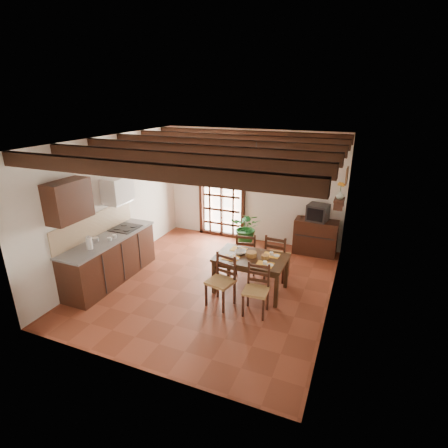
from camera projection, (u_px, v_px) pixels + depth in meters
The scene contains 25 objects.
ground_plane at pixel (212, 284), 6.99m from camera, with size 5.00×5.00×0.00m, color brown.
room_shell at pixel (211, 196), 6.35m from camera, with size 4.52×5.02×2.81m.
ceiling_beams at pixel (210, 148), 6.05m from camera, with size 4.50×4.34×0.20m.
french_door at pixel (222, 193), 8.98m from camera, with size 1.26×0.11×2.32m.
kitchen_counter at pixel (110, 258), 7.00m from camera, with size 0.64×2.25×1.38m.
upper_cabinet at pixel (68, 201), 5.95m from camera, with size 0.35×0.80×0.70m, color #331910.
range_hood at pixel (117, 190), 7.07m from camera, with size 0.38×0.60×0.54m.
counter_items at pixel (111, 234), 6.91m from camera, with size 0.50×1.43×0.25m.
dining_table at pixel (251, 261), 6.54m from camera, with size 1.33×0.87×0.71m.
chair_near_left at pixel (221, 290), 6.20m from camera, with size 0.51×0.50×0.94m.
chair_near_right at pixel (256, 299), 5.96m from camera, with size 0.43×0.41×0.88m.
chair_far_left at pixel (246, 260), 7.36m from camera, with size 0.49×0.47×0.91m.
chair_far_right at pixel (277, 264), 7.11m from camera, with size 0.48×0.46×0.97m.
table_setting at pixel (251, 257), 6.51m from camera, with size 0.96×0.64×0.09m.
table_bowl at pixel (240, 252), 6.63m from camera, with size 0.22×0.22×0.05m, color white.
sideboard at pixel (315, 237), 8.18m from camera, with size 0.98×0.44×0.83m, color #331910.
crt_tv at pixel (318, 213), 7.96m from camera, with size 0.51×0.48×0.38m.
fuse_box at pixel (315, 178), 8.00m from camera, with size 0.25×0.03×0.32m, color white.
plant_pot at pixel (246, 245), 8.48m from camera, with size 0.37×0.37×0.22m, color maroon.
potted_plant at pixel (247, 228), 8.32m from camera, with size 1.85×1.58×2.06m, color #144C19.
wall_shelf at pixel (339, 202), 7.09m from camera, with size 0.20×0.42×0.20m.
shelf_vase at pixel (340, 195), 7.04m from camera, with size 0.15×0.15×0.15m, color #B2BFB2.
shelf_flowers at pixel (341, 185), 6.97m from camera, with size 0.14×0.14×0.36m.
framed_picture at pixel (347, 176), 6.87m from camera, with size 0.03×0.32×0.32m.
pendant_lamp at pixel (255, 184), 6.12m from camera, with size 0.36×0.36×0.84m.
Camera 1 is at (2.55, -5.58, 3.55)m, focal length 28.00 mm.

